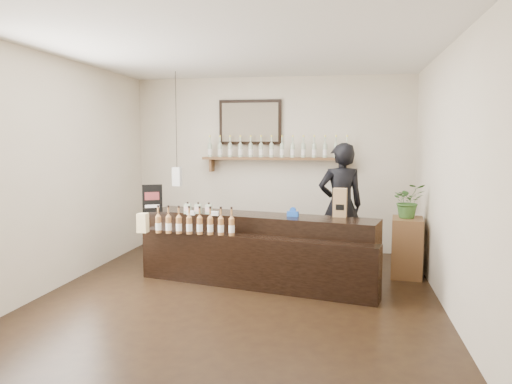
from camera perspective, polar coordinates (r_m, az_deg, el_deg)
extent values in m
plane|color=black|center=(5.92, -1.86, -11.69)|extent=(5.00, 5.00, 0.00)
plane|color=beige|center=(8.12, 1.81, 3.18)|extent=(4.50, 0.00, 4.50)
plane|color=beige|center=(3.27, -11.16, -1.14)|extent=(4.50, 0.00, 4.50)
plane|color=beige|center=(6.51, -21.66, 2.06)|extent=(0.00, 5.00, 5.00)
plane|color=beige|center=(5.63, 21.08, 1.53)|extent=(0.00, 5.00, 5.00)
plane|color=white|center=(5.73, -1.96, 16.05)|extent=(5.00, 5.00, 0.00)
cube|color=brown|center=(7.97, 2.39, 3.84)|extent=(2.40, 0.25, 0.04)
cube|color=brown|center=(8.22, -5.08, 3.05)|extent=(0.04, 0.20, 0.20)
cube|color=brown|center=(7.93, 10.18, 2.87)|extent=(0.04, 0.20, 0.20)
cube|color=black|center=(8.14, -0.67, 7.97)|extent=(1.02, 0.04, 0.72)
cube|color=#463B2D|center=(8.12, -0.70, 7.98)|extent=(0.92, 0.01, 0.62)
cube|color=white|center=(7.56, -9.01, 1.76)|extent=(0.12, 0.12, 0.28)
cylinder|color=black|center=(7.55, -9.12, 8.17)|extent=(0.01, 0.01, 1.41)
cylinder|color=#B0C5A5|center=(8.19, -5.28, 4.73)|extent=(0.07, 0.07, 0.20)
cone|color=#B0C5A5|center=(8.19, -5.29, 5.62)|extent=(0.07, 0.07, 0.05)
cylinder|color=#B0C5A5|center=(8.19, -5.30, 6.04)|extent=(0.02, 0.02, 0.07)
cylinder|color=yellow|center=(8.19, -5.30, 6.37)|extent=(0.03, 0.03, 0.02)
cylinder|color=white|center=(8.19, -5.28, 4.59)|extent=(0.07, 0.07, 0.09)
cylinder|color=#B0C5A5|center=(8.14, -4.13, 4.74)|extent=(0.07, 0.07, 0.20)
cone|color=#B0C5A5|center=(8.14, -4.14, 5.63)|extent=(0.07, 0.07, 0.05)
cylinder|color=#B0C5A5|center=(8.14, -4.14, 6.05)|extent=(0.02, 0.02, 0.07)
cylinder|color=yellow|center=(8.14, -4.15, 6.38)|extent=(0.03, 0.03, 0.02)
cylinder|color=white|center=(8.14, -4.13, 4.59)|extent=(0.07, 0.07, 0.09)
cylinder|color=#B0C5A5|center=(8.10, -2.97, 4.74)|extent=(0.07, 0.07, 0.20)
cone|color=#B0C5A5|center=(8.10, -2.97, 5.63)|extent=(0.07, 0.07, 0.05)
cylinder|color=#B0C5A5|center=(8.10, -2.98, 6.06)|extent=(0.02, 0.02, 0.07)
cylinder|color=yellow|center=(8.10, -2.98, 6.39)|extent=(0.03, 0.03, 0.02)
cylinder|color=white|center=(8.10, -2.97, 4.59)|extent=(0.07, 0.07, 0.09)
cylinder|color=#B0C5A5|center=(8.07, -1.80, 4.74)|extent=(0.07, 0.07, 0.20)
cone|color=#B0C5A5|center=(8.07, -1.80, 5.64)|extent=(0.07, 0.07, 0.05)
cylinder|color=#B0C5A5|center=(8.07, -1.80, 6.06)|extent=(0.02, 0.02, 0.07)
cylinder|color=yellow|center=(8.07, -1.80, 6.40)|extent=(0.03, 0.03, 0.02)
cylinder|color=white|center=(8.07, -1.80, 4.59)|extent=(0.07, 0.07, 0.09)
cylinder|color=#B0C5A5|center=(8.03, -0.61, 4.73)|extent=(0.07, 0.07, 0.20)
cone|color=#B0C5A5|center=(8.03, -0.61, 5.64)|extent=(0.07, 0.07, 0.05)
cylinder|color=#B0C5A5|center=(8.03, -0.61, 6.07)|extent=(0.02, 0.02, 0.07)
cylinder|color=yellow|center=(8.03, -0.61, 6.40)|extent=(0.03, 0.03, 0.02)
cylinder|color=white|center=(8.03, -0.61, 4.59)|extent=(0.07, 0.07, 0.09)
cylinder|color=#B0C5A5|center=(8.00, 0.58, 4.73)|extent=(0.07, 0.07, 0.20)
cone|color=#B0C5A5|center=(8.00, 0.58, 5.64)|extent=(0.07, 0.07, 0.05)
cylinder|color=#B0C5A5|center=(8.00, 0.58, 6.07)|extent=(0.02, 0.02, 0.07)
cylinder|color=yellow|center=(8.00, 0.58, 6.40)|extent=(0.03, 0.03, 0.02)
cylinder|color=white|center=(8.00, 0.58, 4.58)|extent=(0.07, 0.07, 0.09)
cylinder|color=#B0C5A5|center=(7.98, 1.79, 4.72)|extent=(0.07, 0.07, 0.20)
cone|color=#B0C5A5|center=(7.98, 1.79, 5.63)|extent=(0.07, 0.07, 0.05)
cylinder|color=#B0C5A5|center=(7.98, 1.79, 6.07)|extent=(0.02, 0.02, 0.07)
cylinder|color=yellow|center=(7.98, 1.79, 6.40)|extent=(0.03, 0.03, 0.02)
cylinder|color=white|center=(7.98, 1.79, 4.58)|extent=(0.07, 0.07, 0.09)
cylinder|color=#B0C5A5|center=(7.95, 3.00, 4.71)|extent=(0.07, 0.07, 0.20)
cone|color=#B0C5A5|center=(7.95, 3.00, 5.63)|extent=(0.07, 0.07, 0.05)
cylinder|color=#B0C5A5|center=(7.95, 3.00, 6.06)|extent=(0.02, 0.02, 0.07)
cylinder|color=yellow|center=(7.95, 3.00, 6.40)|extent=(0.03, 0.03, 0.02)
cylinder|color=white|center=(7.95, 2.99, 4.57)|extent=(0.07, 0.07, 0.09)
cylinder|color=#B0C5A5|center=(7.93, 4.21, 4.70)|extent=(0.07, 0.07, 0.20)
cone|color=#B0C5A5|center=(7.93, 4.22, 5.62)|extent=(0.07, 0.07, 0.05)
cylinder|color=#B0C5A5|center=(7.93, 4.22, 6.05)|extent=(0.02, 0.02, 0.07)
cylinder|color=yellow|center=(7.93, 4.23, 6.39)|extent=(0.03, 0.03, 0.02)
cylinder|color=white|center=(7.93, 4.21, 4.55)|extent=(0.07, 0.07, 0.09)
cylinder|color=#B0C5A5|center=(7.92, 5.43, 4.69)|extent=(0.07, 0.07, 0.20)
cone|color=#B0C5A5|center=(7.92, 5.44, 5.61)|extent=(0.07, 0.07, 0.05)
cylinder|color=#B0C5A5|center=(7.92, 5.45, 6.04)|extent=(0.02, 0.02, 0.07)
cylinder|color=yellow|center=(7.92, 5.45, 6.38)|extent=(0.03, 0.03, 0.02)
cylinder|color=white|center=(7.92, 5.43, 4.54)|extent=(0.07, 0.07, 0.09)
cylinder|color=#B0C5A5|center=(7.91, 6.66, 4.67)|extent=(0.07, 0.07, 0.20)
cone|color=#B0C5A5|center=(7.90, 6.67, 5.59)|extent=(0.07, 0.07, 0.05)
cylinder|color=#B0C5A5|center=(7.90, 6.68, 6.03)|extent=(0.02, 0.02, 0.07)
cylinder|color=yellow|center=(7.90, 6.68, 6.37)|extent=(0.03, 0.03, 0.02)
cylinder|color=white|center=(7.91, 6.66, 4.53)|extent=(0.07, 0.07, 0.09)
cylinder|color=#B0C5A5|center=(7.90, 7.89, 4.66)|extent=(0.07, 0.07, 0.20)
cone|color=#B0C5A5|center=(7.90, 7.90, 5.58)|extent=(0.07, 0.07, 0.05)
cylinder|color=#B0C5A5|center=(7.90, 7.91, 6.01)|extent=(0.02, 0.02, 0.07)
cylinder|color=yellow|center=(7.90, 7.91, 6.35)|extent=(0.03, 0.03, 0.02)
cylinder|color=white|center=(7.90, 7.89, 4.51)|extent=(0.07, 0.07, 0.09)
cylinder|color=#B0C5A5|center=(7.89, 9.12, 4.64)|extent=(0.07, 0.07, 0.20)
cone|color=#B0C5A5|center=(7.89, 9.14, 5.56)|extent=(0.07, 0.07, 0.05)
cylinder|color=#B0C5A5|center=(7.89, 9.14, 5.99)|extent=(0.02, 0.02, 0.07)
cylinder|color=yellow|center=(7.89, 9.15, 6.33)|extent=(0.03, 0.03, 0.02)
cylinder|color=white|center=(7.89, 9.12, 4.49)|extent=(0.07, 0.07, 0.09)
cylinder|color=#B0C5A5|center=(7.89, 10.35, 4.61)|extent=(0.07, 0.07, 0.20)
cone|color=#B0C5A5|center=(7.89, 10.37, 5.54)|extent=(0.07, 0.07, 0.05)
cylinder|color=#B0C5A5|center=(7.89, 10.38, 5.97)|extent=(0.02, 0.02, 0.07)
cylinder|color=yellow|center=(7.89, 10.39, 6.31)|extent=(0.03, 0.03, 0.02)
cylinder|color=white|center=(7.89, 10.35, 4.47)|extent=(0.07, 0.07, 0.09)
cube|color=black|center=(6.46, 0.34, -6.30)|extent=(3.07, 1.20, 0.85)
cube|color=black|center=(6.10, -0.32, -8.03)|extent=(3.01, 0.94, 0.64)
cube|color=white|center=(6.39, -7.47, -2.38)|extent=(0.10, 0.04, 0.05)
cube|color=white|center=(6.30, -4.77, -2.46)|extent=(0.10, 0.04, 0.05)
cube|color=beige|center=(6.42, -12.80, -3.99)|extent=(0.12, 0.12, 0.12)
cube|color=beige|center=(6.40, -12.82, -2.93)|extent=(0.12, 0.12, 0.12)
cube|color=#B0C5A5|center=(6.56, -7.82, -1.90)|extent=(0.08, 0.08, 0.13)
cube|color=beige|center=(6.52, -7.92, -1.95)|extent=(0.07, 0.00, 0.06)
cylinder|color=black|center=(6.55, -7.82, -1.27)|extent=(0.02, 0.02, 0.03)
cube|color=#B0C5A5|center=(6.51, -6.62, -1.93)|extent=(0.08, 0.08, 0.13)
cube|color=beige|center=(6.48, -6.72, -1.98)|extent=(0.07, 0.00, 0.06)
cylinder|color=black|center=(6.51, -6.63, -1.30)|extent=(0.02, 0.02, 0.03)
cube|color=#B0C5A5|center=(6.48, -5.41, -1.97)|extent=(0.08, 0.08, 0.13)
cube|color=beige|center=(6.44, -5.51, -2.02)|extent=(0.07, 0.00, 0.06)
cylinder|color=black|center=(6.47, -5.42, -1.33)|extent=(0.02, 0.02, 0.03)
cylinder|color=#9A6334|center=(6.34, -11.10, -3.70)|extent=(0.07, 0.07, 0.20)
cone|color=#9A6334|center=(6.32, -11.12, -2.56)|extent=(0.07, 0.07, 0.05)
cylinder|color=#9A6334|center=(6.31, -11.13, -2.03)|extent=(0.02, 0.02, 0.07)
cylinder|color=black|center=(6.30, -11.14, -1.60)|extent=(0.03, 0.03, 0.02)
cylinder|color=white|center=(6.34, -11.09, -3.88)|extent=(0.07, 0.07, 0.09)
cylinder|color=#9A6334|center=(6.29, -9.96, -3.75)|extent=(0.07, 0.07, 0.20)
cone|color=#9A6334|center=(6.27, -9.98, -2.61)|extent=(0.07, 0.07, 0.05)
cylinder|color=#9A6334|center=(6.26, -9.99, -2.06)|extent=(0.02, 0.02, 0.07)
cylinder|color=black|center=(6.26, -10.00, -1.64)|extent=(0.03, 0.03, 0.02)
cylinder|color=white|center=(6.30, -9.96, -3.93)|extent=(0.07, 0.07, 0.09)
cylinder|color=#9A6334|center=(6.25, -8.81, -3.80)|extent=(0.07, 0.07, 0.20)
cone|color=#9A6334|center=(6.23, -8.83, -2.65)|extent=(0.07, 0.07, 0.05)
cylinder|color=#9A6334|center=(6.22, -8.83, -2.10)|extent=(0.02, 0.02, 0.07)
cylinder|color=black|center=(6.21, -8.84, -1.67)|extent=(0.03, 0.03, 0.02)
cylinder|color=white|center=(6.25, -8.80, -3.98)|extent=(0.07, 0.07, 0.09)
cylinder|color=#9A6334|center=(6.21, -7.64, -3.85)|extent=(0.07, 0.07, 0.20)
cone|color=#9A6334|center=(6.19, -7.65, -2.69)|extent=(0.07, 0.07, 0.05)
cylinder|color=#9A6334|center=(6.18, -7.66, -2.14)|extent=(0.02, 0.02, 0.07)
cylinder|color=black|center=(6.17, -7.67, -1.71)|extent=(0.03, 0.03, 0.02)
cylinder|color=white|center=(6.21, -7.63, -4.03)|extent=(0.07, 0.07, 0.09)
cylinder|color=#9A6334|center=(6.17, -6.45, -3.90)|extent=(0.07, 0.07, 0.20)
cone|color=#9A6334|center=(6.15, -6.47, -2.73)|extent=(0.07, 0.07, 0.05)
cylinder|color=#9A6334|center=(6.14, -6.47, -2.18)|extent=(0.02, 0.02, 0.07)
cylinder|color=black|center=(6.13, -6.48, -1.74)|extent=(0.03, 0.03, 0.02)
cylinder|color=white|center=(6.17, -6.45, -4.08)|extent=(0.07, 0.07, 0.09)
cylinder|color=#9A6334|center=(6.13, -5.25, -3.94)|extent=(0.07, 0.07, 0.20)
cone|color=#9A6334|center=(6.11, -5.26, -2.77)|extent=(0.07, 0.07, 0.05)
cylinder|color=#9A6334|center=(6.10, -5.27, -2.21)|extent=(0.02, 0.02, 0.07)
cylinder|color=black|center=(6.09, -5.27, -1.77)|extent=(0.03, 0.03, 0.02)
cylinder|color=white|center=(6.13, -5.25, -4.13)|extent=(0.07, 0.07, 0.09)
cylinder|color=#9A6334|center=(6.10, -4.04, -3.99)|extent=(0.07, 0.07, 0.20)
cone|color=#9A6334|center=(6.08, -4.05, -2.81)|extent=(0.07, 0.07, 0.05)
cylinder|color=#9A6334|center=(6.07, -4.05, -2.25)|extent=(0.02, 0.02, 0.07)
cylinder|color=black|center=(6.06, -4.05, -1.81)|extent=(0.03, 0.03, 0.02)
cylinder|color=white|center=(6.10, -4.04, -4.18)|extent=(0.07, 0.07, 0.09)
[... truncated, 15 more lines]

